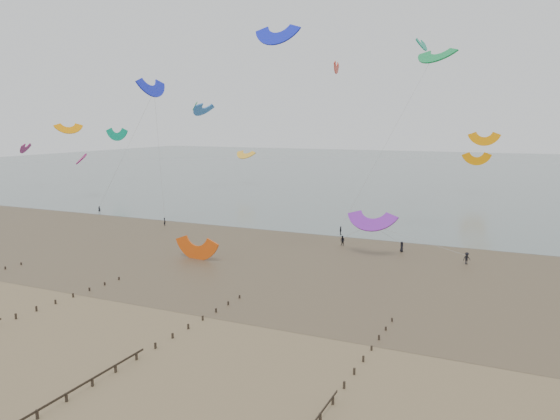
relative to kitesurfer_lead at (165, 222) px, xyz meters
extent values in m
plane|color=brown|center=(31.42, -45.34, -0.81)|extent=(500.00, 500.00, 0.00)
plane|color=#475654|center=(31.42, 154.66, -0.78)|extent=(500.00, 500.00, 0.00)
plane|color=#473A28|center=(31.42, -10.34, -0.80)|extent=(500.00, 500.00, 0.00)
ellipsoid|color=slate|center=(13.42, -23.34, -0.81)|extent=(23.60, 14.36, 0.01)
ellipsoid|color=slate|center=(43.42, -7.34, -0.81)|extent=(33.64, 18.32, 0.01)
ellipsoid|color=slate|center=(-8.58, -5.34, -0.81)|extent=(26.95, 14.22, 0.01)
cube|color=black|center=(-0.58, -35.97, -0.63)|extent=(0.16, 0.16, 0.48)
cube|color=black|center=(-0.58, -33.34, -0.64)|extent=(0.16, 0.16, 0.45)
cube|color=black|center=(17.42, -49.13, -0.55)|extent=(0.16, 0.16, 0.62)
cube|color=black|center=(17.42, -46.50, -0.57)|extent=(0.16, 0.16, 0.59)
cube|color=black|center=(17.42, -43.87, -0.58)|extent=(0.16, 0.16, 0.57)
cube|color=black|center=(17.42, -41.23, -0.60)|extent=(0.16, 0.16, 0.54)
cube|color=black|center=(17.42, -38.60, -0.61)|extent=(0.16, 0.16, 0.51)
cube|color=black|center=(17.42, -35.97, -0.63)|extent=(0.16, 0.16, 0.48)
cube|color=black|center=(17.42, -33.34, -0.64)|extent=(0.16, 0.16, 0.45)
cube|color=black|center=(35.42, -62.29, -0.48)|extent=(0.16, 0.16, 0.77)
cube|color=black|center=(35.42, -59.66, -0.50)|extent=(0.16, 0.16, 0.74)
cube|color=black|center=(35.42, -57.02, -0.51)|extent=(0.16, 0.16, 0.71)
cube|color=black|center=(35.42, -54.39, -0.52)|extent=(0.16, 0.16, 0.68)
cube|color=black|center=(35.42, -51.76, -0.54)|extent=(0.16, 0.16, 0.65)
cube|color=black|center=(35.42, -49.13, -0.55)|extent=(0.16, 0.16, 0.62)
cube|color=black|center=(35.42, -46.50, -0.57)|extent=(0.16, 0.16, 0.59)
cube|color=black|center=(35.42, -43.87, -0.58)|extent=(0.16, 0.16, 0.57)
cube|color=black|center=(35.42, -41.23, -0.60)|extent=(0.16, 0.16, 0.54)
cube|color=black|center=(35.42, -38.60, -0.61)|extent=(0.16, 0.16, 0.51)
cube|color=black|center=(35.42, -35.97, -0.63)|extent=(0.16, 0.16, 0.48)
cube|color=black|center=(35.42, -33.34, -0.64)|extent=(0.16, 0.16, 0.45)
cube|color=black|center=(53.42, -54.39, -0.52)|extent=(0.16, 0.16, 0.68)
cube|color=black|center=(53.42, -51.76, -0.54)|extent=(0.16, 0.16, 0.65)
cube|color=black|center=(53.42, -49.13, -0.55)|extent=(0.16, 0.16, 0.62)
cube|color=black|center=(53.42, -46.50, -0.57)|extent=(0.16, 0.16, 0.59)
cube|color=black|center=(53.42, -43.87, -0.58)|extent=(0.16, 0.16, 0.57)
cube|color=black|center=(53.42, -41.23, -0.60)|extent=(0.16, 0.16, 0.54)
cube|color=black|center=(53.42, -38.60, -0.61)|extent=(0.16, 0.16, 0.51)
cube|color=black|center=(53.42, -35.97, -0.63)|extent=(0.16, 0.16, 0.48)
cube|color=black|center=(53.42, -33.34, -0.64)|extent=(0.16, 0.16, 0.45)
imported|color=black|center=(0.00, 0.00, 0.00)|extent=(0.71, 0.68, 1.63)
imported|color=black|center=(34.55, 6.35, -0.03)|extent=(0.44, 0.94, 1.57)
imported|color=black|center=(-23.12, 6.70, -0.05)|extent=(0.64, 0.51, 1.53)
imported|color=black|center=(57.83, -5.92, 0.07)|extent=(1.31, 1.22, 1.78)
imported|color=black|center=(47.58, -2.24, 0.02)|extent=(0.88, 0.97, 1.67)
imported|color=black|center=(37.66, -1.98, 0.03)|extent=(0.97, 0.85, 1.70)
camera|label=1|loc=(65.47, -87.06, 19.63)|focal=35.00mm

